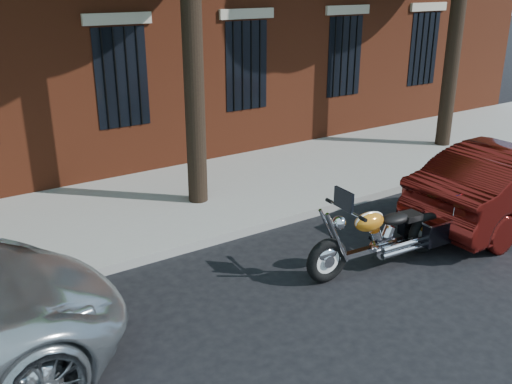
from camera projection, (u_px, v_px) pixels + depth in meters
ground at (264, 276)px, 8.31m from camera, size 120.00×120.00×0.00m
curb at (216, 238)px, 9.36m from camera, size 40.00×0.16×0.15m
sidewalk at (166, 203)px, 10.82m from camera, size 40.00×3.60×0.15m
motorcycle at (387, 237)px, 8.51m from camera, size 2.66×0.87×1.36m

